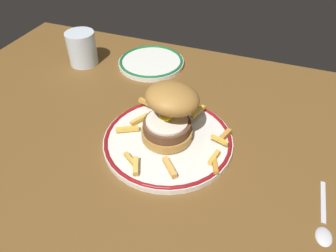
# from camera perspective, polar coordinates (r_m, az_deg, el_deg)

# --- Properties ---
(ground_plane) EXTENTS (1.34, 0.89, 0.04)m
(ground_plane) POSITION_cam_1_polar(r_m,az_deg,el_deg) (0.65, 3.22, -6.80)
(ground_plane) COLOR brown
(dinner_plate) EXTENTS (0.26, 0.26, 0.02)m
(dinner_plate) POSITION_cam_1_polar(r_m,az_deg,el_deg) (0.65, 0.00, -2.50)
(dinner_plate) COLOR white
(dinner_plate) RESTS_ON ground_plane
(burger) EXTENTS (0.15, 0.15, 0.12)m
(burger) POSITION_cam_1_polar(r_m,az_deg,el_deg) (0.62, 0.37, 2.66)
(burger) COLOR #B17C36
(burger) RESTS_ON dinner_plate
(fries_pile) EXTENTS (0.23, 0.23, 0.02)m
(fries_pile) POSITION_cam_1_polar(r_m,az_deg,el_deg) (0.63, 0.71, -2.34)
(fries_pile) COLOR gold
(fries_pile) RESTS_ON dinner_plate
(water_glass) EXTENTS (0.08, 0.08, 0.09)m
(water_glass) POSITION_cam_1_polar(r_m,az_deg,el_deg) (0.93, -15.11, 13.00)
(water_glass) COLOR silver
(water_glass) RESTS_ON ground_plane
(side_plate) EXTENTS (0.18, 0.18, 0.02)m
(side_plate) POSITION_cam_1_polar(r_m,az_deg,el_deg) (0.91, -3.02, 11.37)
(side_plate) COLOR white
(side_plate) RESTS_ON ground_plane
(spoon) EXTENTS (0.03, 0.13, 0.01)m
(spoon) POSITION_cam_1_polar(r_m,az_deg,el_deg) (0.59, 26.21, -16.00)
(spoon) COLOR silver
(spoon) RESTS_ON ground_plane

